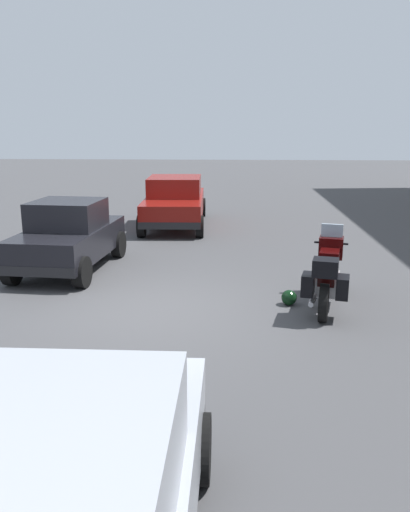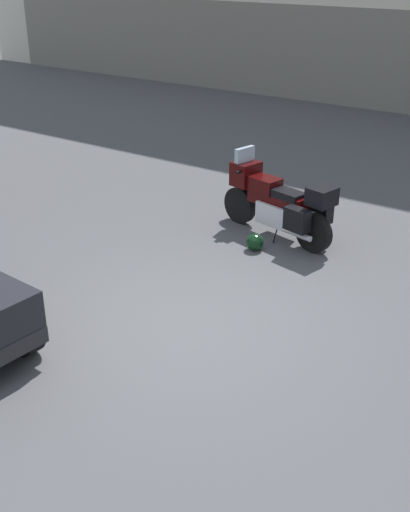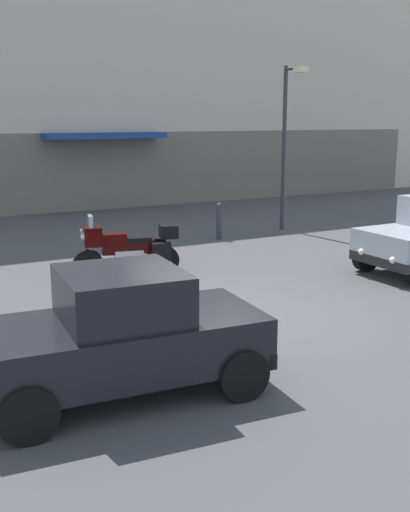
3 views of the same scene
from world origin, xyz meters
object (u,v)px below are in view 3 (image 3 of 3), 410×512
bollard_curbside (219,220)px  helmet (140,278)px  streetlamp_curbside (287,132)px  car_compact_side (123,334)px  motorcycle (129,249)px

bollard_curbside → helmet: bearing=-138.0°
streetlamp_curbside → car_compact_side: bearing=-135.0°
motorcycle → car_compact_side: (-2.16, -5.31, 0.15)m
car_compact_side → streetlamp_curbside: streetlamp_curbside is taller
motorcycle → helmet: motorcycle is taller
bollard_curbside → motorcycle: bearing=-143.8°
helmet → motorcycle: bearing=87.3°
streetlamp_curbside → motorcycle: bearing=-153.9°
helmet → bollard_curbside: 5.13m
helmet → bollard_curbside: bearing=42.0°
streetlamp_curbside → bollard_curbside: (-2.43, -0.28, -2.37)m
motorcycle → car_compact_side: size_ratio=0.63×
car_compact_side → bollard_curbside: 10.03m
car_compact_side → bollard_curbside: (5.93, 8.08, -0.23)m
car_compact_side → streetlamp_curbside: (8.36, 8.36, 2.14)m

